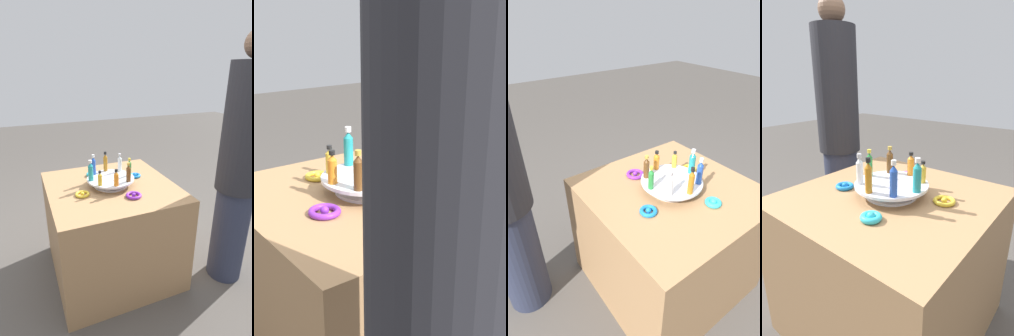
{
  "view_description": "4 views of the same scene",
  "coord_description": "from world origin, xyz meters",
  "views": [
    {
      "loc": [
        0.53,
        1.57,
        1.46
      ],
      "look_at": [
        -0.09,
        0.05,
        0.84
      ],
      "focal_mm": 28.0,
      "sensor_mm": 36.0,
      "label": 1
    },
    {
      "loc": [
        -1.22,
        0.86,
        1.3
      ],
      "look_at": [
        -0.19,
        0.09,
        0.86
      ],
      "focal_mm": 50.0,
      "sensor_mm": 36.0,
      "label": 2
    },
    {
      "loc": [
        -0.83,
        -0.8,
        1.53
      ],
      "look_at": [
        -0.18,
        0.09,
        0.86
      ],
      "focal_mm": 28.0,
      "sensor_mm": 36.0,
      "label": 3
    },
    {
      "loc": [
        0.65,
        -0.83,
        1.19
      ],
      "look_at": [
        -0.03,
        0.02,
        0.82
      ],
      "focal_mm": 28.0,
      "sensor_mm": 36.0,
      "label": 4
    }
  ],
  "objects": [
    {
      "name": "person_figure",
      "position": [
        -0.76,
        0.37,
        0.85
      ],
      "size": [
        0.28,
        0.28,
        1.68
      ],
      "rotation": [
        0.0,
        0.0,
        -0.46
      ],
      "color": "#282D42",
      "rests_on": "ground_plane"
    },
    {
      "name": "bottle_amber",
      "position": [
        -0.01,
        -0.14,
        0.83
      ],
      "size": [
        0.03,
        0.03,
        0.15
      ],
      "color": "#AD6B19",
      "rests_on": "display_stand"
    },
    {
      "name": "party_table",
      "position": [
        0.0,
        0.0,
        0.35
      ],
      "size": [
        0.85,
        0.85,
        0.7
      ],
      "color": "#9E754C",
      "rests_on": "ground_plane"
    },
    {
      "name": "ribbon_bow_purple",
      "position": [
        -0.08,
        0.22,
        0.71
      ],
      "size": [
        0.1,
        0.1,
        0.03
      ],
      "color": "purple",
      "rests_on": "party_table"
    },
    {
      "name": "ground_plane",
      "position": [
        0.0,
        0.0,
        0.0
      ],
      "size": [
        12.0,
        12.0,
        0.0
      ],
      "primitive_type": "plane",
      "color": "#4C4742"
    },
    {
      "name": "bottle_green",
      "position": [
        -0.14,
        0.01,
        0.82
      ],
      "size": [
        0.03,
        0.03,
        0.13
      ],
      "color": "#288438",
      "rests_on": "display_stand"
    },
    {
      "name": "bottle_teal",
      "position": [
        0.14,
        -0.01,
        0.83
      ],
      "size": [
        0.03,
        0.03,
        0.14
      ],
      "color": "teal",
      "rests_on": "display_stand"
    },
    {
      "name": "bottle_clear",
      "position": [
        -0.1,
        -0.09,
        0.82
      ],
      "size": [
        0.03,
        0.03,
        0.13
      ],
      "color": "silver",
      "rests_on": "display_stand"
    },
    {
      "name": "bottle_blue",
      "position": [
        0.09,
        -0.1,
        0.83
      ],
      "size": [
        0.03,
        0.03,
        0.15
      ],
      "color": "#234CAD",
      "rests_on": "display_stand"
    },
    {
      "name": "ribbon_bow_teal",
      "position": [
        0.08,
        -0.22,
        0.72
      ],
      "size": [
        0.08,
        0.08,
        0.03
      ],
      "color": "#2DB7CC",
      "rests_on": "party_table"
    },
    {
      "name": "ribbon_bow_blue",
      "position": [
        -0.22,
        -0.08,
        0.71
      ],
      "size": [
        0.09,
        0.09,
        0.03
      ],
      "color": "blue",
      "rests_on": "party_table"
    },
    {
      "name": "bottle_gold",
      "position": [
        0.1,
        0.09,
        0.81
      ],
      "size": [
        0.03,
        0.03,
        0.1
      ],
      "color": "gold",
      "rests_on": "display_stand"
    },
    {
      "name": "bottle_orange",
      "position": [
        0.01,
        0.14,
        0.81
      ],
      "size": [
        0.03,
        0.03,
        0.11
      ],
      "color": "orange",
      "rests_on": "display_stand"
    },
    {
      "name": "ribbon_bow_gold",
      "position": [
        0.22,
        0.08,
        0.71
      ],
      "size": [
        0.09,
        0.09,
        0.02
      ],
      "color": "gold",
      "rests_on": "party_table"
    },
    {
      "name": "display_stand",
      "position": [
        0.0,
        0.0,
        0.74
      ],
      "size": [
        0.32,
        0.32,
        0.06
      ],
      "color": "silver",
      "rests_on": "party_table"
    },
    {
      "name": "bottle_brown",
      "position": [
        -0.09,
        0.1,
        0.82
      ],
      "size": [
        0.03,
        0.03,
        0.13
      ],
      "color": "brown",
      "rests_on": "display_stand"
    }
  ]
}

